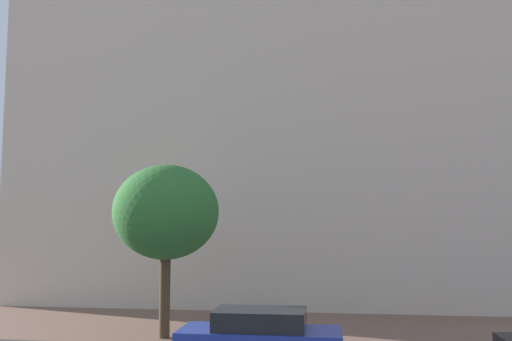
# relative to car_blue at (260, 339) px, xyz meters

# --- Properties ---
(landmark_building) EXTENTS (27.14, 14.31, 37.00)m
(landmark_building) POSITION_rel_car_blue_xyz_m (-0.16, 16.22, 10.76)
(landmark_building) COLOR beige
(landmark_building) RESTS_ON ground_plane
(car_blue) EXTENTS (4.52, 2.06, 1.57)m
(car_blue) POSITION_rel_car_blue_xyz_m (0.00, 0.00, 0.00)
(car_blue) COLOR #23389E
(car_blue) RESTS_ON ground_plane
(tree_curb_far) EXTENTS (3.75, 3.75, 6.06)m
(tree_curb_far) POSITION_rel_car_blue_xyz_m (-3.81, 3.35, 3.60)
(tree_curb_far) COLOR #4C3823
(tree_curb_far) RESTS_ON ground_plane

